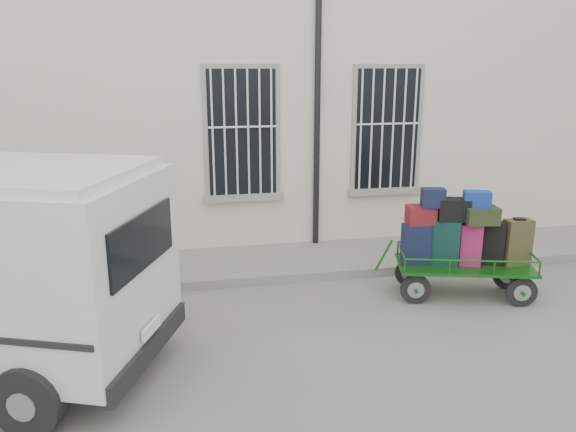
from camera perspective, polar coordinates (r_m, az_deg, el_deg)
The scene contains 4 objects.
ground at distance 7.88m, azimuth 1.24°, elevation -10.58°, with size 80.00×80.00×0.00m, color #61605C.
building at distance 12.53m, azimuth -4.31°, elevation 13.19°, with size 24.00×5.15×6.00m.
sidewalk at distance 9.84m, azimuth -1.56°, elevation -4.72°, with size 24.00×1.70×0.15m, color gray.
luggage_cart at distance 8.76m, azimuth 17.34°, elevation -2.58°, with size 2.37×1.38×1.67m.
Camera 1 is at (-1.56, -6.92, 3.42)m, focal length 35.00 mm.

